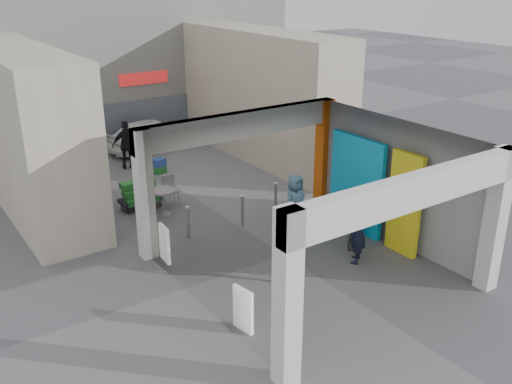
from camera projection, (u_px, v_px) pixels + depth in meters
ground at (284, 255)px, 15.21m from camera, size 90.00×90.00×0.00m
arcade_canopy at (324, 179)px, 14.02m from camera, size 6.40×6.45×6.40m
far_building at (90, 47)px, 24.49m from camera, size 18.00×4.08×8.00m
plaza_bldg_left at (25, 129)px, 17.68m from camera, size 2.00×9.00×5.00m
plaza_bldg_right at (262, 95)px, 22.42m from camera, size 2.00×9.00×5.00m
bollard_left at (188, 223)px, 16.04m from camera, size 0.09×0.09×0.94m
bollard_center at (242, 211)px, 16.80m from camera, size 0.09×0.09×0.95m
bollard_right at (275, 197)px, 17.81m from camera, size 0.09×0.09×0.94m
advert_board_near at (243, 309)px, 11.89m from camera, size 0.18×0.56×1.00m
advert_board_far at (165, 243)px, 14.75m from camera, size 0.13×0.55×1.00m
cafe_set at (155, 202)px, 17.77m from camera, size 1.63×1.32×0.99m
produce_stand at (140, 197)px, 18.14m from camera, size 1.31×0.71×0.86m
crate_stack at (159, 166)px, 21.24m from camera, size 0.53×0.46×0.56m
border_collie at (292, 245)px, 15.17m from camera, size 0.25×0.50×0.69m
man_with_dog at (358, 231)px, 14.58m from camera, size 0.76×0.74×1.77m
man_back_turned at (294, 247)px, 13.72m from camera, size 1.05×0.95×1.76m
man_elderly at (295, 202)px, 16.51m from camera, size 0.91×0.70×1.67m
man_crates at (127, 145)px, 21.51m from camera, size 1.17×0.73×1.85m
bicycle_front at (332, 218)px, 16.28m from camera, size 1.88×0.76×0.97m
bicycle_rear at (357, 229)px, 15.68m from camera, size 1.55×1.11×0.92m
white_van at (152, 134)px, 23.86m from camera, size 4.15×2.17×1.35m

